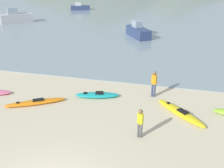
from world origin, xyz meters
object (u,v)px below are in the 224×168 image
(kayak_on_sand_1, at_px, (180,112))
(person_near_waterline, at_px, (154,82))
(person_near_foreground, at_px, (140,122))
(kayak_on_sand_4, at_px, (35,102))
(kayak_on_sand_2, at_px, (97,95))
(moored_boat_0, at_px, (80,7))
(moored_boat_4, at_px, (138,31))
(moored_boat_3, at_px, (16,18))

(kayak_on_sand_1, height_order, person_near_waterline, person_near_waterline)
(person_near_foreground, bearing_deg, kayak_on_sand_4, 164.58)
(kayak_on_sand_1, distance_m, kayak_on_sand_2, 5.18)
(moored_boat_0, bearing_deg, kayak_on_sand_2, -67.87)
(kayak_on_sand_4, relative_size, person_near_waterline, 1.98)
(kayak_on_sand_1, height_order, moored_boat_0, moored_boat_0)
(moored_boat_4, bearing_deg, kayak_on_sand_2, -90.13)
(kayak_on_sand_4, height_order, moored_boat_4, moored_boat_4)
(person_near_foreground, xyz_separation_m, moored_boat_4, (-3.19, 19.75, -0.17))
(moored_boat_0, xyz_separation_m, moored_boat_3, (-4.45, -14.69, 0.28))
(person_near_foreground, xyz_separation_m, moored_boat_0, (-17.47, 38.63, -0.33))
(kayak_on_sand_1, relative_size, kayak_on_sand_4, 0.88)
(moored_boat_0, bearing_deg, person_near_waterline, -62.64)
(kayak_on_sand_1, bearing_deg, moored_boat_4, 106.48)
(kayak_on_sand_2, distance_m, moored_boat_0, 37.81)
(kayak_on_sand_2, height_order, moored_boat_3, moored_boat_3)
(moored_boat_4, bearing_deg, kayak_on_sand_1, -73.52)
(kayak_on_sand_4, bearing_deg, kayak_on_sand_1, 5.80)
(kayak_on_sand_1, distance_m, moored_boat_0, 40.85)
(kayak_on_sand_4, distance_m, person_near_waterline, 7.29)
(moored_boat_3, distance_m, moored_boat_4, 19.19)
(kayak_on_sand_1, relative_size, person_near_foreground, 1.97)
(kayak_on_sand_1, bearing_deg, person_near_foreground, -125.13)
(person_near_waterline, bearing_deg, moored_boat_4, 102.48)
(moored_boat_3, bearing_deg, kayak_on_sand_2, -47.41)
(person_near_foreground, distance_m, person_near_waterline, 4.54)
(moored_boat_0, bearing_deg, person_near_foreground, -65.67)
(kayak_on_sand_2, distance_m, moored_boat_3, 27.63)
(kayak_on_sand_4, bearing_deg, moored_boat_0, 106.55)
(person_near_waterline, xyz_separation_m, moored_boat_3, (-22.10, 19.41, -0.15))
(kayak_on_sand_4, bearing_deg, person_near_foreground, -15.42)
(person_near_waterline, bearing_deg, moored_boat_3, 138.70)
(kayak_on_sand_2, relative_size, kayak_on_sand_4, 0.83)
(person_near_foreground, relative_size, person_near_waterline, 0.89)
(kayak_on_sand_4, distance_m, person_near_foreground, 6.81)
(kayak_on_sand_1, height_order, kayak_on_sand_2, kayak_on_sand_2)
(kayak_on_sand_4, xyz_separation_m, moored_boat_0, (-10.94, 36.83, 0.42))
(moored_boat_4, bearing_deg, person_near_foreground, -80.82)
(person_near_foreground, bearing_deg, kayak_on_sand_2, 131.80)
(moored_boat_0, bearing_deg, moored_boat_3, -106.86)
(person_near_waterline, relative_size, moored_boat_0, 0.44)
(kayak_on_sand_2, height_order, person_near_foreground, person_near_foreground)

